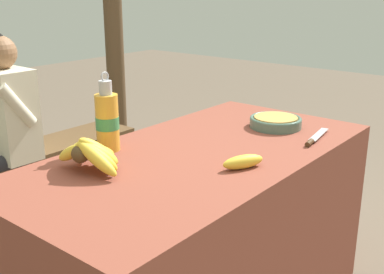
% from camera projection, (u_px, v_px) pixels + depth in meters
% --- Properties ---
extents(market_counter, '(1.44, 0.72, 0.72)m').
position_uv_depth(market_counter, '(198.00, 241.00, 1.84)').
color(market_counter, brown).
rests_on(market_counter, ground_plane).
extents(banana_bunch_ripe, '(0.17, 0.27, 0.14)m').
position_uv_depth(banana_bunch_ripe, '(90.00, 152.00, 1.53)').
color(banana_bunch_ripe, '#4C381E').
rests_on(banana_bunch_ripe, market_counter).
extents(serving_bowl, '(0.22, 0.22, 0.05)m').
position_uv_depth(serving_bowl, '(276.00, 121.00, 2.02)').
color(serving_bowl, '#4C6B5B').
rests_on(serving_bowl, market_counter).
extents(water_bottle, '(0.08, 0.08, 0.29)m').
position_uv_depth(water_bottle, '(107.00, 121.00, 1.71)').
color(water_bottle, gold).
rests_on(water_bottle, market_counter).
extents(loose_banana_front, '(0.15, 0.10, 0.05)m').
position_uv_depth(loose_banana_front, '(243.00, 162.00, 1.57)').
color(loose_banana_front, gold).
rests_on(loose_banana_front, market_counter).
extents(knife, '(0.24, 0.06, 0.02)m').
position_uv_depth(knife, '(314.00, 139.00, 1.84)').
color(knife, '#BCBCC1').
rests_on(knife, market_counter).
extents(wooden_bench, '(1.64, 0.32, 0.40)m').
position_uv_depth(wooden_bench, '(7.00, 167.00, 2.64)').
color(wooden_bench, brown).
rests_on(wooden_bench, ground_plane).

